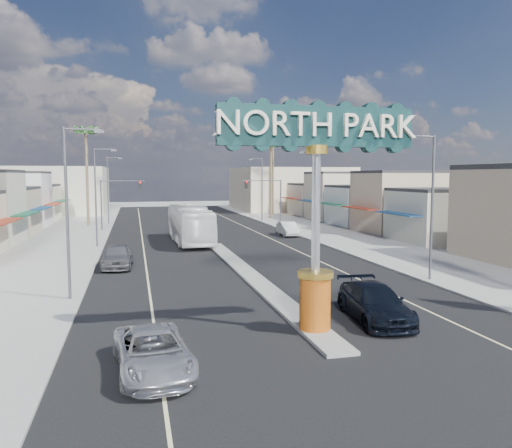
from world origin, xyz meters
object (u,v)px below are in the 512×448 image
streetlight_l_near (70,204)px  palm_left_far (86,136)px  streetlight_r_near (430,200)px  palm_right_far (273,140)px  car_parked_right (288,229)px  streetlight_r_far (261,186)px  streetlight_r_mid (315,190)px  gateway_sign (316,191)px  traffic_signal_left (117,195)px  traffic_signal_right (267,193)px  streetlight_l_mid (97,192)px  streetlight_l_far (109,187)px  palm_right_mid (271,149)px  car_parked_left (118,256)px  suv_left (153,352)px  suv_right (375,303)px  city_bus (190,224)px

streetlight_l_near → palm_left_far: bearing=93.7°
streetlight_l_near → streetlight_r_near: size_ratio=1.00×
palm_left_far → palm_right_far: 30.48m
car_parked_right → streetlight_r_far: bearing=87.9°
streetlight_r_mid → streetlight_r_far: bearing=90.0°
gateway_sign → traffic_signal_left: (-9.18, 42.02, -1.65)m
streetlight_r_far → palm_right_far: 13.21m
traffic_signal_right → streetlight_r_mid: (1.25, -13.99, 0.79)m
streetlight_l_mid → car_parked_right: (19.43, 4.48, -4.31)m
streetlight_l_far → palm_left_far: size_ratio=0.69×
streetlight_l_mid → palm_right_mid: palm_right_mid is taller
gateway_sign → streetlight_l_near: gateway_sign is taller
traffic_signal_left → streetlight_l_mid: bearing=-95.1°
streetlight_r_mid → streetlight_r_far: size_ratio=1.00×
streetlight_l_near → palm_right_far: bearing=63.9°
streetlight_l_far → car_parked_left: size_ratio=1.80×
streetlight_l_near → traffic_signal_left: bearing=87.9°
gateway_sign → palm_right_mid: size_ratio=0.76×
gateway_sign → streetlight_r_mid: bearing=69.6°
palm_left_far → streetlight_r_mid: bearing=-40.5°
suv_left → suv_right: size_ratio=0.92×
palm_left_far → palm_right_mid: size_ratio=1.08×
car_parked_right → streetlight_r_near: bearing=-84.1°
traffic_signal_right → palm_right_mid: (3.82, 12.01, 6.33)m
city_bus → streetlight_r_mid: bearing=-8.4°
traffic_signal_right → car_parked_left: traffic_signal_right is taller
suv_left → car_parked_right: size_ratio=1.11×
streetlight_r_mid → car_parked_left: streetlight_r_mid is taller
traffic_signal_right → palm_right_mid: bearing=72.4°
traffic_signal_right → car_parked_left: 30.64m
gateway_sign → palm_left_far: palm_left_far is taller
palm_right_far → gateway_sign: bearing=-104.0°
palm_right_far → streetlight_r_far: bearing=-114.5°
traffic_signal_left → suv_left: bearing=-86.9°
streetlight_r_mid → suv_left: 35.45m
streetlight_l_mid → car_parked_left: 11.77m
streetlight_l_near → palm_right_far: (25.43, 52.00, 7.32)m
gateway_sign → city_bus: gateway_sign is taller
suv_right → city_bus: 28.93m
suv_left → palm_left_far: bearing=91.5°
palm_right_far → palm_left_far: bearing=-156.8°
gateway_sign → city_bus: bearing=93.9°
streetlight_r_far → suv_right: bearing=-98.3°
palm_right_far → car_parked_right: size_ratio=3.07×
palm_right_mid → gateway_sign: bearing=-103.5°
streetlight_l_near → suv_right: 15.94m
gateway_sign → streetlight_r_mid: (10.43, 28.02, -0.86)m
streetlight_r_mid → streetlight_l_far: bearing=133.5°
streetlight_r_far → car_parked_right: 18.10m
traffic_signal_left → city_bus: bearing=-60.1°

